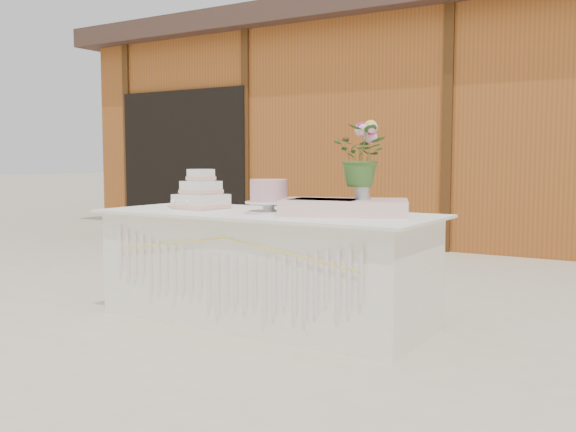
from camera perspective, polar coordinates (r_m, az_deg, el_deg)
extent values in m
plane|color=beige|center=(4.59, -1.99, -9.28)|extent=(80.00, 80.00, 0.00)
cube|color=#964A1F|center=(10.01, 17.52, 6.91)|extent=(12.00, 4.00, 3.00)
cube|color=#3C2922|center=(10.21, 17.77, 16.21)|extent=(12.60, 4.60, 0.30)
cube|color=black|center=(10.17, -9.33, 4.79)|extent=(2.40, 0.08, 2.20)
cube|color=silver|center=(4.51, -2.01, -4.66)|extent=(2.28, 0.88, 0.75)
cube|color=silver|center=(4.46, -2.02, 0.22)|extent=(2.40, 1.00, 0.02)
cube|color=white|center=(4.79, -7.72, 1.28)|extent=(0.36, 0.36, 0.11)
cube|color=#FFBAA1|center=(4.80, -7.72, 0.90)|extent=(0.37, 0.37, 0.02)
cube|color=white|center=(4.79, -7.74, 2.51)|extent=(0.26, 0.26, 0.10)
cube|color=#FFBAA1|center=(4.79, -7.74, 2.18)|extent=(0.27, 0.27, 0.02)
cube|color=white|center=(4.79, -7.75, 3.63)|extent=(0.17, 0.17, 0.09)
cube|color=#FFBAA1|center=(4.79, -7.75, 3.36)|extent=(0.18, 0.18, 0.02)
cylinder|color=white|center=(4.35, -1.74, 0.35)|extent=(0.27, 0.27, 0.02)
cylinder|color=white|center=(4.35, -1.74, 0.80)|extent=(0.08, 0.08, 0.05)
cylinder|color=white|center=(4.35, -1.74, 1.23)|extent=(0.32, 0.32, 0.01)
cylinder|color=#D69A9F|center=(4.34, -1.74, 2.30)|extent=(0.25, 0.25, 0.15)
cube|color=beige|center=(4.23, 5.04, 0.79)|extent=(0.94, 0.75, 0.10)
cylinder|color=#B7B8BD|center=(4.22, 6.63, 2.37)|extent=(0.10, 0.10, 0.13)
imported|color=#366026|center=(4.22, 6.67, 5.98)|extent=(0.36, 0.32, 0.40)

